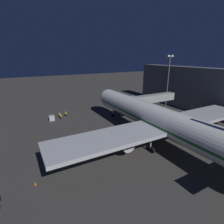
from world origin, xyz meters
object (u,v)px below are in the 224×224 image
Objects in this scene: baggage_container_mid_row at (52,118)px; ground_crew_by_belt_loader at (61,117)px; traffic_cone_wingtip_svc_side at (35,183)px; airliner_at_gate at (161,121)px; traffic_cone_nose_port at (111,111)px; ground_crew_marshaller_fwd at (60,115)px; traffic_cone_nose_starboard at (101,113)px; jet_bridge at (148,99)px; apron_floodlight_mast at (168,78)px; ground_crew_under_port_wing at (66,114)px.

ground_crew_by_belt_loader is at bearing 172.26° from baggage_container_mid_row.
baggage_container_mid_row is 2.98m from ground_crew_by_belt_loader.
baggage_container_mid_row is 3.07× the size of traffic_cone_wingtip_svc_side.
ground_crew_by_belt_loader is at bearing -111.10° from traffic_cone_wingtip_svc_side.
traffic_cone_nose_port is (-2.20, -27.61, -5.61)m from airliner_at_gate.
airliner_at_gate is 34.15× the size of baggage_container_mid_row.
airliner_at_gate is 34.95m from baggage_container_mid_row.
airliner_at_gate is 30.55× the size of ground_crew_marshaller_fwd.
traffic_cone_nose_starboard is (-13.98, 0.80, -0.67)m from ground_crew_by_belt_loader.
traffic_cone_nose_starboard is at bearing -38.94° from jet_bridge.
apron_floodlight_mast is at bearing -155.73° from traffic_cone_wingtip_svc_side.
ground_crew_under_port_wing is 16.48m from traffic_cone_nose_port.
jet_bridge is at bearing 151.77° from ground_crew_under_port_wing.
traffic_cone_nose_port is 4.40m from traffic_cone_nose_starboard.
airliner_at_gate is at bearing 58.36° from jet_bridge.
traffic_cone_nose_starboard is (2.20, -27.61, -5.61)m from airliner_at_gate.
traffic_cone_nose_starboard is at bearing 0.00° from traffic_cone_nose_port.
jet_bridge reaches higher than traffic_cone_nose_starboard.
ground_crew_by_belt_loader is (-2.95, 0.40, 0.10)m from baggage_container_mid_row.
ground_crew_under_port_wing is 34.01m from traffic_cone_wingtip_svc_side.
airliner_at_gate is 28.02m from traffic_cone_wingtip_svc_side.
traffic_cone_nose_port is at bearing -50.89° from jet_bridge.
ground_crew_marshaller_fwd is (16.20, -30.15, -4.84)m from airliner_at_gate.
apron_floodlight_mast is at bearing 169.07° from traffic_cone_nose_port.
ground_crew_under_port_wing reaches higher than baggage_container_mid_row.
traffic_cone_nose_starboard and traffic_cone_wingtip_svc_side have the same top height.
traffic_cone_nose_port is (-18.40, 2.54, -0.77)m from ground_crew_marshaller_fwd.
baggage_container_mid_row reaches higher than traffic_cone_nose_starboard.
traffic_cone_wingtip_svc_side is at bearing 74.31° from baggage_container_mid_row.
ground_crew_marshaller_fwd is at bearing -61.74° from airliner_at_gate.
traffic_cone_nose_port is at bearing 176.78° from baggage_container_mid_row.
traffic_cone_nose_starboard is at bearing -85.44° from airliner_at_gate.
airliner_at_gate reaches higher than ground_crew_marshaller_fwd.
airliner_at_gate is at bearing 123.59° from baggage_container_mid_row.
ground_crew_marshaller_fwd is at bearing -155.40° from baggage_container_mid_row.
ground_crew_marshaller_fwd is at bearing 8.26° from ground_crew_under_port_wing.
traffic_cone_wingtip_svc_side is at bearing 48.34° from traffic_cone_nose_starboard.
apron_floodlight_mast reaches higher than baggage_container_mid_row.
jet_bridge is 30.18m from ground_crew_marshaller_fwd.
jet_bridge is at bearing -121.64° from airliner_at_gate.
ground_crew_marshaller_fwd is 1.02× the size of ground_crew_under_port_wing.
ground_crew_by_belt_loader reaches higher than traffic_cone_wingtip_svc_side.
ground_crew_marshaller_fwd is 3.43× the size of traffic_cone_nose_port.
jet_bridge is 42.50m from traffic_cone_wingtip_svc_side.
airliner_at_gate is 2.96× the size of jet_bridge.
traffic_cone_nose_port and traffic_cone_nose_starboard have the same top height.
traffic_cone_wingtip_svc_side is (25.24, 28.37, 0.00)m from traffic_cone_nose_starboard.
jet_bridge is (-10.63, -17.24, 0.13)m from airliner_at_gate.
jet_bridge is 29.48m from ground_crew_by_belt_loader.
apron_floodlight_mast is 26.30m from traffic_cone_nose_port.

